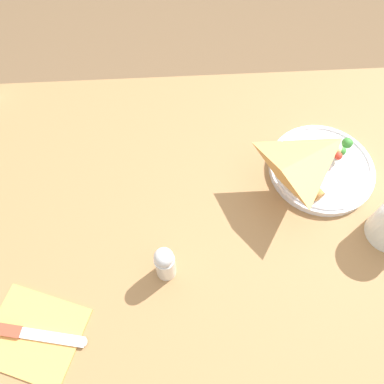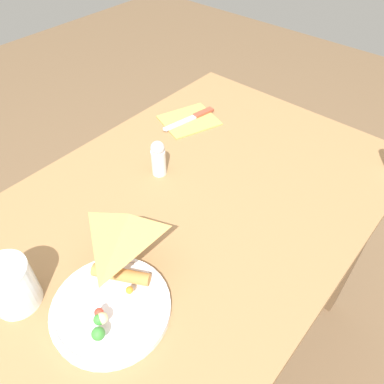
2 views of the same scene
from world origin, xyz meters
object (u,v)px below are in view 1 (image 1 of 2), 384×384
object	(u,v)px
salt_shaker	(165,263)
dining_table	(231,229)
plate_pizza	(323,166)
napkin_folded	(34,335)
butter_knife	(28,334)

from	to	relation	value
salt_shaker	dining_table	bearing A→B (deg)	41.13
dining_table	plate_pizza	bearing A→B (deg)	21.96
napkin_folded	salt_shaker	bearing A→B (deg)	23.19
plate_pizza	salt_shaker	size ratio (longest dim) A/B	2.24
plate_pizza	butter_knife	xyz separation A→B (m)	(-0.56, -0.29, -0.01)
napkin_folded	salt_shaker	size ratio (longest dim) A/B	1.98
dining_table	butter_knife	bearing A→B (deg)	-149.81
dining_table	napkin_folded	bearing A→B (deg)	-149.05
napkin_folded	plate_pizza	bearing A→B (deg)	28.05
butter_knife	salt_shaker	size ratio (longest dim) A/B	1.88
plate_pizza	butter_knife	world-z (taller)	plate_pizza
dining_table	plate_pizza	xyz separation A→B (m)	(0.19, 0.08, 0.13)
napkin_folded	butter_knife	xyz separation A→B (m)	(-0.01, 0.00, 0.00)
plate_pizza	napkin_folded	distance (m)	0.62
dining_table	plate_pizza	world-z (taller)	plate_pizza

